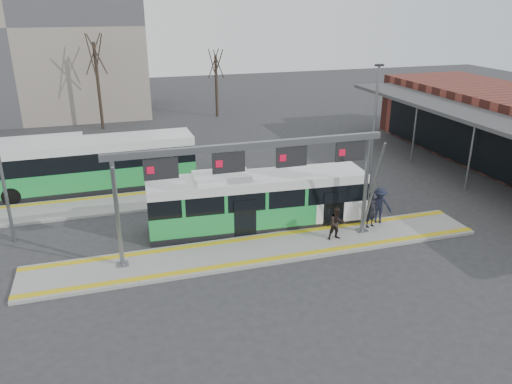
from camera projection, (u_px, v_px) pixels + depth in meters
ground at (262, 251)px, 24.00m from camera, size 120.00×120.00×0.00m
platform_main at (262, 249)px, 23.97m from camera, size 22.00×3.00×0.15m
platform_second at (159, 199)px, 30.00m from camera, size 20.00×3.00×0.15m
tactile_main at (262, 248)px, 23.94m from camera, size 22.00×2.65×0.02m
tactile_second at (156, 191)px, 31.00m from camera, size 20.00×0.35×0.02m
gantry at (254, 165)px, 22.58m from camera, size 13.00×1.68×5.20m
apartment_block at (15, 23)px, 48.95m from camera, size 24.50×12.50×18.40m
hero_bus at (257, 201)px, 26.10m from camera, size 11.48×3.10×3.12m
bg_bus_green at (90, 165)px, 31.23m from camera, size 12.98×2.97×3.23m
passenger_a at (371, 210)px, 25.88m from camera, size 0.78×0.62×1.85m
passenger_b at (337, 224)px, 24.55m from camera, size 0.83×0.65×1.68m
passenger_c at (379, 205)px, 26.36m from camera, size 1.46×1.22×1.96m
tree_left at (95, 55)px, 44.35m from camera, size 1.40×1.40×8.87m
tree_mid at (216, 64)px, 49.90m from camera, size 1.40×1.40×6.98m
lamp_west at (0, 164)px, 23.43m from camera, size 0.50×0.25×7.67m
lamp_east at (374, 126)px, 30.25m from camera, size 0.50×0.25×7.80m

